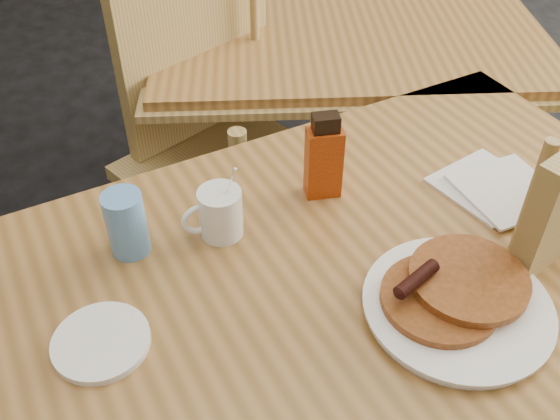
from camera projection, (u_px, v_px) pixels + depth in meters
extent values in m
cube|color=olive|center=(365.00, 271.00, 1.06)|extent=(1.28, 0.89, 0.04)
cube|color=tan|center=(365.00, 277.00, 1.07)|extent=(1.32, 0.94, 0.02)
cylinder|color=tan|center=(461.00, 224.00, 1.70)|extent=(0.04, 0.04, 0.71)
cube|color=olive|center=(351.00, 36.00, 1.72)|extent=(1.24, 1.05, 0.04)
cube|color=tan|center=(350.00, 41.00, 1.73)|extent=(1.30, 1.10, 0.02)
cylinder|color=tan|center=(243.00, 244.00, 1.64)|extent=(0.04, 0.04, 0.71)
cylinder|color=tan|center=(412.00, 78.00, 2.29)|extent=(0.04, 0.04, 0.71)
cube|color=tan|center=(231.00, 173.00, 1.64)|extent=(0.60, 0.60, 0.04)
cube|color=tan|center=(195.00, 42.00, 1.60)|extent=(0.45, 0.20, 0.51)
cylinder|color=tan|center=(195.00, 311.00, 1.62)|extent=(0.04, 0.04, 0.48)
cylinder|color=tan|center=(268.00, 189.00, 2.00)|extent=(0.04, 0.04, 0.48)
cube|color=tan|center=(261.00, 45.00, 2.36)|extent=(0.44, 0.44, 0.04)
cylinder|color=tan|center=(241.00, 124.00, 2.34)|extent=(0.04, 0.04, 0.40)
cylinder|color=tan|center=(281.00, 70.00, 2.66)|extent=(0.04, 0.04, 0.40)
cube|color=tan|center=(481.00, 258.00, 1.44)|extent=(0.54, 0.54, 0.04)
cylinder|color=tan|center=(445.00, 408.00, 1.42)|extent=(0.04, 0.04, 0.45)
cylinder|color=tan|center=(473.00, 259.00, 1.78)|extent=(0.04, 0.04, 0.45)
cylinder|color=white|center=(457.00, 307.00, 0.96)|extent=(0.28, 0.28, 0.02)
cylinder|color=white|center=(458.00, 304.00, 0.95)|extent=(0.29, 0.29, 0.01)
cylinder|color=#9C4720|center=(439.00, 299.00, 0.95)|extent=(0.18, 0.18, 0.01)
cylinder|color=#9C4720|center=(469.00, 279.00, 0.96)|extent=(0.19, 0.19, 0.01)
cylinder|color=black|center=(417.00, 279.00, 0.94)|extent=(0.09, 0.05, 0.02)
cylinder|color=white|center=(221.00, 213.00, 1.07)|extent=(0.08, 0.08, 0.09)
torus|color=white|center=(199.00, 219.00, 1.06)|extent=(0.06, 0.01, 0.06)
cylinder|color=black|center=(219.00, 196.00, 1.04)|extent=(0.07, 0.07, 0.01)
cylinder|color=white|center=(225.00, 197.00, 1.05)|extent=(0.04, 0.04, 0.13)
cube|color=maroon|center=(324.00, 163.00, 1.14)|extent=(0.07, 0.06, 0.14)
cube|color=black|center=(326.00, 123.00, 1.08)|extent=(0.05, 0.04, 0.03)
cube|color=silver|center=(487.00, 186.00, 1.19)|extent=(0.20, 0.20, 0.01)
cube|color=silver|center=(508.00, 190.00, 1.17)|extent=(0.17, 0.17, 0.01)
cylinder|color=#5C96D7|center=(126.00, 224.00, 1.03)|extent=(0.09, 0.09, 0.12)
cylinder|color=white|center=(101.00, 342.00, 0.91)|extent=(0.16, 0.16, 0.01)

